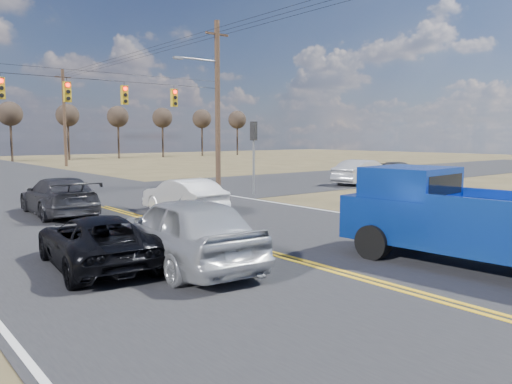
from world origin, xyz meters
TOP-DOWN VIEW (x-y plane):
  - ground at (0.00, 0.00)m, footprint 160.00×160.00m
  - road_main at (0.00, 10.00)m, footprint 14.00×120.00m
  - road_cross at (0.00, 18.00)m, footprint 120.00×12.00m
  - signal_gantry at (0.50, 17.79)m, footprint 19.60×4.83m
  - utility_poles at (0.00, 17.00)m, footprint 19.60×58.32m
  - treeline at (0.00, 26.96)m, footprint 87.00×117.80m
  - pickup_truck at (2.85, -1.23)m, footprint 2.94×6.38m
  - silver_suv at (-2.44, 2.87)m, footprint 2.49×5.26m
  - black_suv at (-4.10, 4.16)m, footprint 2.57×4.71m
  - white_car_queue at (1.78, 10.00)m, footprint 1.56×4.36m
  - dgrey_car_queue at (-2.24, 12.81)m, footprint 2.43×5.34m
  - cross_car_east_near at (17.25, 13.36)m, footprint 2.17×5.04m
  - cross_car_east_far at (23.69, 15.16)m, footprint 2.16×4.34m

SIDE VIEW (x-z plane):
  - ground at x=0.00m, z-range 0.00..0.00m
  - road_main at x=0.00m, z-range -0.01..0.01m
  - road_cross at x=0.00m, z-range -0.01..0.01m
  - cross_car_east_far at x=23.69m, z-range 0.00..1.21m
  - black_suv at x=-4.10m, z-range 0.00..1.25m
  - white_car_queue at x=1.78m, z-range 0.00..1.43m
  - dgrey_car_queue at x=-2.24m, z-range 0.00..1.52m
  - cross_car_east_near at x=17.25m, z-range 0.00..1.61m
  - silver_suv at x=-2.44m, z-range 0.00..1.74m
  - pickup_truck at x=2.85m, z-range -0.03..2.29m
  - signal_gantry at x=0.50m, z-range 0.06..10.06m
  - utility_poles at x=0.00m, z-range 0.23..10.23m
  - treeline at x=0.00m, z-range 2.00..9.40m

